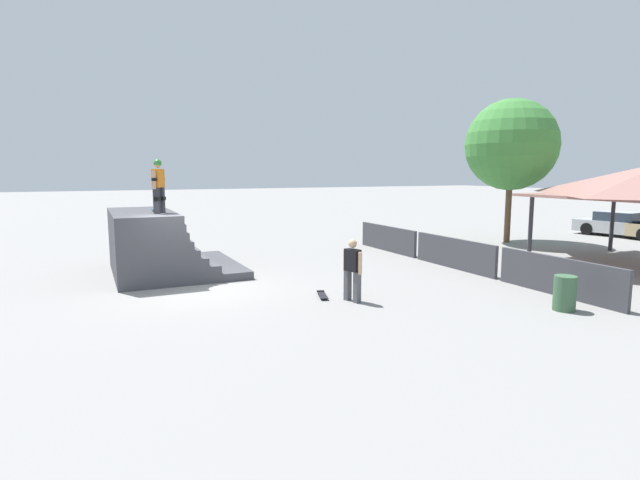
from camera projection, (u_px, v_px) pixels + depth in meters
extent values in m
plane|color=gray|center=(190.00, 288.00, 14.35)|extent=(160.00, 160.00, 0.00)
cube|color=#424247|center=(177.00, 268.00, 16.65)|extent=(4.53, 3.93, 0.26)
cube|color=#424247|center=(161.00, 262.00, 16.41)|extent=(4.53, 2.93, 0.26)
cube|color=#424247|center=(155.00, 254.00, 16.30)|extent=(4.53, 2.57, 0.26)
cube|color=#424247|center=(151.00, 247.00, 16.21)|extent=(4.53, 2.32, 0.26)
cube|color=#424247|center=(147.00, 239.00, 16.14)|extent=(4.53, 2.14, 0.26)
cube|color=#424247|center=(145.00, 231.00, 16.08)|extent=(4.53, 2.02, 0.26)
cube|color=#424247|center=(143.00, 223.00, 16.02)|extent=(4.53, 1.93, 0.26)
cube|color=#424247|center=(142.00, 215.00, 15.98)|extent=(4.53, 1.88, 0.26)
cylinder|color=silver|center=(171.00, 212.00, 16.35)|extent=(4.44, 0.07, 0.07)
cube|color=#2D2D33|center=(156.00, 201.00, 15.04)|extent=(0.21, 0.21, 0.79)
cube|color=black|center=(157.00, 199.00, 15.03)|extent=(0.23, 0.21, 0.12)
cube|color=#2D2D33|center=(162.00, 200.00, 15.38)|extent=(0.21, 0.21, 0.79)
cube|color=black|center=(163.00, 199.00, 15.37)|extent=(0.23, 0.21, 0.12)
cube|color=orange|center=(158.00, 178.00, 15.12)|extent=(0.47, 0.42, 0.56)
cylinder|color=tan|center=(154.00, 180.00, 14.87)|extent=(0.15, 0.15, 0.56)
cylinder|color=black|center=(154.00, 179.00, 14.86)|extent=(0.22, 0.22, 0.08)
cylinder|color=tan|center=(162.00, 179.00, 15.39)|extent=(0.15, 0.15, 0.56)
cylinder|color=black|center=(162.00, 179.00, 15.39)|extent=(0.22, 0.22, 0.08)
sphere|color=tan|center=(158.00, 164.00, 15.06)|extent=(0.22, 0.22, 0.22)
sphere|color=#337F33|center=(158.00, 163.00, 15.06)|extent=(0.24, 0.24, 0.24)
cylinder|color=red|center=(161.00, 211.00, 15.63)|extent=(0.05, 0.03, 0.05)
cylinder|color=red|center=(157.00, 212.00, 15.56)|extent=(0.05, 0.03, 0.05)
cylinder|color=red|center=(158.00, 210.00, 16.06)|extent=(0.05, 0.03, 0.05)
cylinder|color=red|center=(153.00, 211.00, 15.99)|extent=(0.05, 0.03, 0.05)
cube|color=teal|center=(157.00, 210.00, 15.80)|extent=(0.82, 0.27, 0.02)
cube|color=teal|center=(160.00, 210.00, 15.48)|extent=(0.11, 0.21, 0.02)
cube|color=#4C4C51|center=(348.00, 285.00, 12.98)|extent=(0.18, 0.18, 0.80)
cube|color=#4C4C51|center=(357.00, 287.00, 12.72)|extent=(0.18, 0.18, 0.80)
cube|color=black|center=(353.00, 260.00, 12.76)|extent=(0.48, 0.32, 0.57)
cylinder|color=tan|center=(345.00, 260.00, 12.97)|extent=(0.13, 0.13, 0.57)
cylinder|color=tan|center=(360.00, 263.00, 12.56)|extent=(0.13, 0.13, 0.57)
sphere|color=tan|center=(353.00, 244.00, 12.70)|extent=(0.22, 0.22, 0.22)
cylinder|color=blue|center=(319.00, 294.00, 13.59)|extent=(0.06, 0.04, 0.05)
cylinder|color=blue|center=(324.00, 294.00, 13.60)|extent=(0.06, 0.04, 0.05)
cylinder|color=blue|center=(321.00, 299.00, 13.08)|extent=(0.06, 0.04, 0.05)
cylinder|color=blue|center=(326.00, 298.00, 13.10)|extent=(0.06, 0.04, 0.05)
cube|color=black|center=(322.00, 295.00, 13.34)|extent=(0.86, 0.44, 0.02)
cube|color=black|center=(320.00, 291.00, 13.71)|extent=(0.16, 0.22, 0.02)
cube|color=#3D3D42|center=(387.00, 239.00, 21.04)|extent=(3.97, 0.12, 1.05)
cube|color=#3D3D42|center=(454.00, 253.00, 17.24)|extent=(3.97, 0.12, 1.05)
cube|color=#3D3D42|center=(558.00, 276.00, 13.45)|extent=(3.97, 0.12, 1.05)
cylinder|color=#2D2D33|center=(531.00, 228.00, 19.03)|extent=(0.16, 0.16, 2.40)
cylinder|color=#2D2D33|center=(612.00, 222.00, 21.02)|extent=(0.16, 0.16, 2.40)
cylinder|color=brown|center=(508.00, 210.00, 23.51)|extent=(0.28, 0.28, 3.04)
sphere|color=#3D7F38|center=(511.00, 145.00, 23.10)|extent=(4.21, 4.21, 4.21)
cylinder|color=#385B3D|center=(565.00, 293.00, 12.02)|extent=(0.52, 0.52, 0.85)
cube|color=#A8AAAF|center=(620.00, 227.00, 25.72)|extent=(4.37, 2.27, 0.62)
cube|color=#283342|center=(618.00, 217.00, 25.74)|extent=(2.12, 1.66, 0.46)
cube|color=#A8AAAF|center=(619.00, 212.00, 25.71)|extent=(2.03, 1.62, 0.04)
cylinder|color=black|center=(639.00, 234.00, 24.29)|extent=(0.66, 0.30, 0.64)
cylinder|color=black|center=(602.00, 227.00, 27.20)|extent=(0.66, 0.30, 0.64)
cylinder|color=black|center=(587.00, 229.00, 26.37)|extent=(0.66, 0.30, 0.64)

